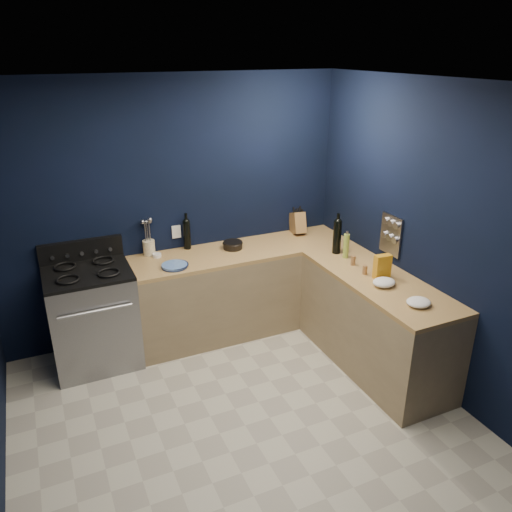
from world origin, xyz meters
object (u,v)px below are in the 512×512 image
utensil_crock (149,248)px  crouton_bag (382,267)px  plate_stack (175,266)px  knife_block (298,223)px  gas_range (93,319)px

utensil_crock → crouton_bag: size_ratio=0.68×
plate_stack → knife_block: (1.50, 0.36, 0.10)m
gas_range → plate_stack: plate_stack is taller
utensil_crock → knife_block: (1.64, -0.05, 0.04)m
utensil_crock → gas_range: bearing=-156.8°
gas_range → knife_block: 2.35m
gas_range → knife_block: size_ratio=3.98×
gas_range → utensil_crock: 0.86m
crouton_bag → plate_stack: bearing=152.4°
gas_range → crouton_bag: bearing=-25.3°
gas_range → plate_stack: size_ratio=3.83×
gas_range → plate_stack: 0.91m
plate_stack → crouton_bag: size_ratio=1.09×
utensil_crock → crouton_bag: 2.24m
gas_range → utensil_crock: (0.63, 0.27, 0.51)m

